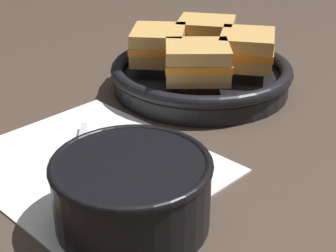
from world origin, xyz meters
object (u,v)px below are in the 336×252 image
at_px(sandwich_near_right, 247,49).
at_px(sandwich_far_right, 158,45).
at_px(sandwich_far_left, 206,34).
at_px(soup_bowl, 132,188).
at_px(sandwich_near_left, 197,62).
at_px(spoon, 76,168).
at_px(skillet, 202,75).

height_order(sandwich_near_right, sandwich_far_right, same).
relative_size(sandwich_far_left, sandwich_far_right, 1.00).
distance_m(soup_bowl, sandwich_near_left, 0.27).
xyz_separation_m(sandwich_near_left, sandwich_near_right, (0.01, 0.09, 0.00)).
xyz_separation_m(soup_bowl, spoon, (-0.10, 0.00, -0.03)).
distance_m(sandwich_near_right, sandwich_far_left, 0.09).
bearing_deg(spoon, sandwich_near_right, 133.80).
xyz_separation_m(soup_bowl, skillet, (-0.19, 0.27, -0.02)).
bearing_deg(skillet, sandwich_far_left, 131.72).
relative_size(sandwich_near_left, sandwich_far_right, 1.00).
bearing_deg(soup_bowl, sandwich_far_left, 126.42).
bearing_deg(sandwich_near_right, soup_bowl, -65.08).
xyz_separation_m(sandwich_far_left, sandwich_far_right, (-0.01, -0.09, 0.00)).
xyz_separation_m(skillet, sandwich_far_left, (-0.04, 0.05, 0.04)).
xyz_separation_m(sandwich_near_left, sandwich_far_left, (-0.08, 0.09, 0.00)).
bearing_deg(sandwich_far_right, soup_bowl, -43.42).
relative_size(sandwich_near_left, sandwich_near_right, 1.00).
bearing_deg(sandwich_far_left, soup_bowl, -53.58).
bearing_deg(spoon, sandwich_far_right, 157.64).
height_order(sandwich_near_left, sandwich_near_right, same).
bearing_deg(sandwich_near_left, sandwich_far_right, 175.91).
bearing_deg(skillet, soup_bowl, -54.56).
xyz_separation_m(soup_bowl, sandwich_far_left, (-0.23, 0.31, 0.03)).
xyz_separation_m(spoon, sandwich_far_left, (-0.13, 0.31, 0.06)).
distance_m(spoon, skillet, 0.28).
bearing_deg(skillet, sandwich_far_right, -137.32).
xyz_separation_m(soup_bowl, sandwich_near_left, (-0.15, 0.22, 0.03)).
relative_size(spoon, sandwich_far_left, 1.13).
bearing_deg(skillet, sandwich_near_left, -49.85).
bearing_deg(skillet, spoon, -72.07).
xyz_separation_m(spoon, sandwich_near_left, (-0.04, 0.21, 0.06)).
distance_m(sandwich_near_right, sandwich_far_right, 0.13).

